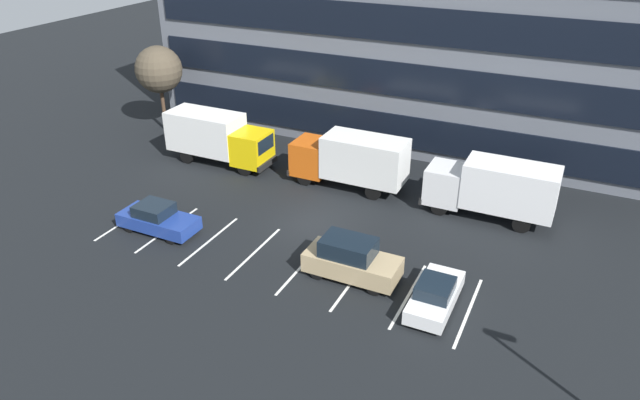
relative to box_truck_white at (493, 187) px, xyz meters
The scene contains 10 objects.
ground_plane 10.43m from the box_truck_white, 149.45° to the right, with size 120.00×120.00×0.00m, color black.
office_building 16.38m from the box_truck_white, 124.74° to the left, with size 37.53×13.61×14.40m.
lot_markings 12.91m from the box_truck_white, 133.77° to the right, with size 19.74×5.40×0.01m.
box_truck_white is the anchor object (origin of this frame).
box_truck_orange 8.78m from the box_truck_white, behind, with size 7.43×2.46×3.44m.
box_truck_yellow 18.44m from the box_truck_white, behind, with size 7.48×2.48×3.47m.
sedan_white 9.69m from the box_truck_white, 93.12° to the right, with size 1.73×4.14×1.48m.
sedan_navy 18.80m from the box_truck_white, 149.51° to the right, with size 4.47×1.87×1.60m.
suv_tan 10.28m from the box_truck_white, 118.28° to the right, with size 4.60×1.95×2.08m.
bare_tree 26.19m from the box_truck_white, behind, with size 3.52×3.52×6.61m.
Camera 1 is at (12.86, -25.81, 16.64)m, focal length 33.00 mm.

